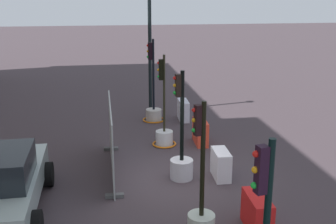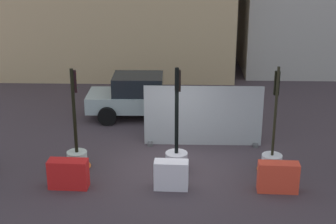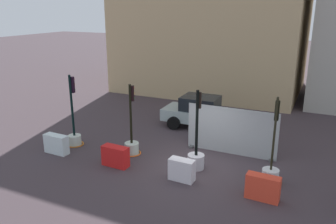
% 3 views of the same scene
% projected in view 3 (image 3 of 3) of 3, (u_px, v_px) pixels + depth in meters
% --- Properties ---
extents(ground_plane, '(120.00, 120.00, 0.00)m').
position_uv_depth(ground_plane, '(194.00, 166.00, 13.98)').
color(ground_plane, '#3E3338').
extents(traffic_light_0, '(0.82, 0.82, 3.35)m').
position_uv_depth(traffic_light_0, '(74.00, 132.00, 15.98)').
color(traffic_light_0, silver).
rests_on(traffic_light_0, ground_plane).
extents(traffic_light_1, '(0.82, 0.82, 3.15)m').
position_uv_depth(traffic_light_1, '(132.00, 142.00, 15.03)').
color(traffic_light_1, beige).
rests_on(traffic_light_1, ground_plane).
extents(traffic_light_2, '(0.68, 0.68, 3.24)m').
position_uv_depth(traffic_light_2, '(196.00, 154.00, 13.65)').
color(traffic_light_2, silver).
rests_on(traffic_light_2, ground_plane).
extents(traffic_light_3, '(0.87, 0.87, 3.27)m').
position_uv_depth(traffic_light_3, '(271.00, 170.00, 12.58)').
color(traffic_light_3, silver).
rests_on(traffic_light_3, ground_plane).
extents(construction_barrier_0, '(1.15, 0.45, 0.85)m').
position_uv_depth(construction_barrier_0, '(56.00, 144.00, 15.13)').
color(construction_barrier_0, silver).
rests_on(construction_barrier_0, ground_plane).
extents(construction_barrier_1, '(1.13, 0.49, 0.84)m').
position_uv_depth(construction_barrier_1, '(115.00, 156.00, 13.90)').
color(construction_barrier_1, red).
rests_on(construction_barrier_1, ground_plane).
extents(construction_barrier_2, '(0.98, 0.47, 0.84)m').
position_uv_depth(construction_barrier_2, '(182.00, 170.00, 12.75)').
color(construction_barrier_2, silver).
rests_on(construction_barrier_2, ground_plane).
extents(construction_barrier_3, '(1.14, 0.44, 0.87)m').
position_uv_depth(construction_barrier_3, '(263.00, 188.00, 11.47)').
color(construction_barrier_3, red).
rests_on(construction_barrier_3, ground_plane).
extents(car_silver_hatchback, '(4.51, 2.20, 1.70)m').
position_uv_depth(car_silver_hatchback, '(203.00, 113.00, 18.25)').
color(car_silver_hatchback, '#A4B7B5').
rests_on(car_silver_hatchback, ground_plane).
extents(site_fence_panel, '(3.99, 0.50, 2.10)m').
position_uv_depth(site_fence_panel, '(231.00, 132.00, 14.91)').
color(site_fence_panel, '#A0A5A6').
rests_on(site_fence_panel, ground_plane).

